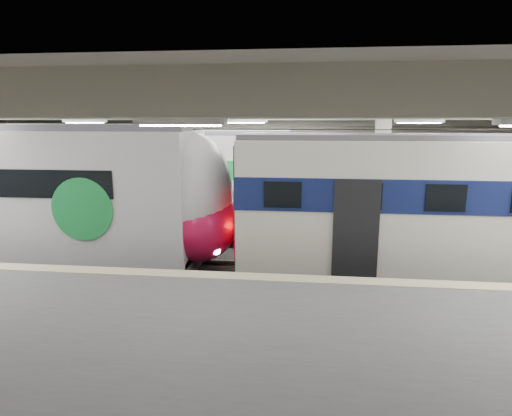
# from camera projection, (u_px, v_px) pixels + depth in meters

# --- Properties ---
(station_hall) EXTENTS (36.00, 24.00, 5.75)m
(station_hall) POSITION_uv_depth(u_px,v_px,m) (226.00, 184.00, 11.91)
(station_hall) COLOR black
(station_hall) RESTS_ON ground
(modern_emu) EXTENTS (15.26, 3.15, 4.85)m
(modern_emu) POSITION_uv_depth(u_px,v_px,m) (36.00, 198.00, 14.54)
(modern_emu) COLOR silver
(modern_emu) RESTS_ON ground
(older_rer) EXTENTS (13.92, 3.07, 4.57)m
(older_rer) POSITION_uv_depth(u_px,v_px,m) (465.00, 207.00, 12.99)
(older_rer) COLOR silver
(older_rer) RESTS_ON ground
(far_train) EXTENTS (14.29, 3.09, 4.54)m
(far_train) POSITION_uv_depth(u_px,v_px,m) (136.00, 178.00, 19.76)
(far_train) COLOR silver
(far_train) RESTS_ON ground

